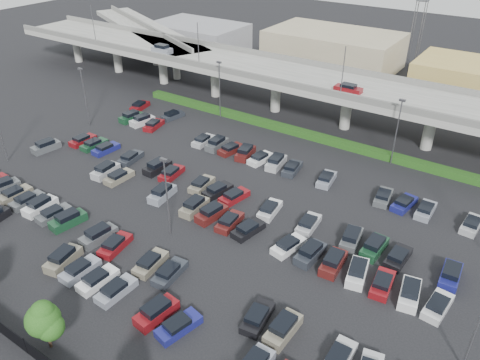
{
  "coord_description": "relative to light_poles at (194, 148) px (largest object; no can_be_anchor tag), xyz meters",
  "views": [
    {
      "loc": [
        31.82,
        -40.27,
        34.36
      ],
      "look_at": [
        1.66,
        4.37,
        2.0
      ],
      "focal_mm": 35.0,
      "sensor_mm": 36.0,
      "label": 1
    }
  ],
  "objects": [
    {
      "name": "distant_buildings",
      "position": [
        16.5,
        59.81,
        -2.49
      ],
      "size": [
        138.0,
        24.0,
        9.0
      ],
      "color": "gray",
      "rests_on": "ground"
    },
    {
      "name": "on_ramp",
      "position": [
        -47.98,
        41.05,
        0.62
      ],
      "size": [
        50.93,
        30.13,
        8.8
      ],
      "color": "gray",
      "rests_on": "ground"
    },
    {
      "name": "tree_row",
      "position": [
        4.83,
        -28.53,
        -2.72
      ],
      "size": [
        65.07,
        3.66,
        5.94
      ],
      "color": "#332316",
      "rests_on": "ground"
    },
    {
      "name": "fence",
      "position": [
        4.07,
        -30.0,
        -5.34
      ],
      "size": [
        70.0,
        0.1,
        2.0
      ],
      "color": "black",
      "rests_on": "ground"
    },
    {
      "name": "hedge",
      "position": [
        4.13,
        23.0,
        -5.69
      ],
      "size": [
        66.0,
        1.6,
        1.1
      ],
      "primitive_type": "cube",
      "color": "#1A4213",
      "rests_on": "ground"
    },
    {
      "name": "ground",
      "position": [
        4.13,
        -2.0,
        -6.24
      ],
      "size": [
        280.0,
        280.0,
        0.0
      ],
      "primitive_type": "plane",
      "color": "black"
    },
    {
      "name": "overpass",
      "position": [
        3.87,
        29.99,
        0.73
      ],
      "size": [
        150.0,
        13.0,
        15.8
      ],
      "color": "gray",
      "rests_on": "ground"
    },
    {
      "name": "parked_cars",
      "position": [
        4.0,
        -5.56,
        -5.61
      ],
      "size": [
        63.15,
        41.68,
        1.67
      ],
      "color": "maroon",
      "rests_on": "ground"
    },
    {
      "name": "light_poles",
      "position": [
        0.0,
        0.0,
        0.0
      ],
      "size": [
        66.9,
        48.38,
        10.3
      ],
      "color": "#4B4B50",
      "rests_on": "ground"
    }
  ]
}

